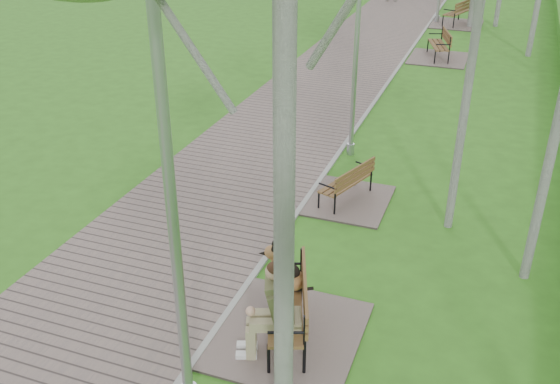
% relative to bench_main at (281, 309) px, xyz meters
% --- Properties ---
extents(walkway, '(3.50, 67.00, 0.04)m').
position_rel_bench_main_xyz_m(walkway, '(-2.68, 16.88, -0.47)').
color(walkway, '#74635E').
rests_on(walkway, ground).
extents(kerb, '(0.10, 67.00, 0.05)m').
position_rel_bench_main_xyz_m(kerb, '(-0.93, 16.88, -0.47)').
color(kerb, '#999993').
rests_on(kerb, ground).
extents(bench_main, '(1.99, 2.21, 1.73)m').
position_rel_bench_main_xyz_m(bench_main, '(0.00, 0.00, 0.00)').
color(bench_main, '#74635E').
rests_on(bench_main, ground).
extents(bench_second, '(1.62, 1.80, 1.00)m').
position_rel_bench_main_xyz_m(bench_second, '(-0.19, 4.27, -0.31)').
color(bench_second, '#74635E').
rests_on(bench_second, ground).
extents(bench_third, '(1.94, 2.16, 1.19)m').
position_rel_bench_main_xyz_m(bench_third, '(0.12, 15.43, -0.27)').
color(bench_third, '#74635E').
rests_on(bench_third, ground).
extents(bench_far, '(2.06, 2.29, 1.26)m').
position_rel_bench_main_xyz_m(bench_far, '(0.14, 21.03, -0.25)').
color(bench_far, '#74635E').
rests_on(bench_far, ground).
extents(lamp_post_near, '(0.21, 0.21, 5.45)m').
position_rel_bench_main_xyz_m(lamp_post_near, '(-0.62, -1.58, 2.06)').
color(lamp_post_near, '#9FA2A7').
rests_on(lamp_post_near, ground).
extents(lamp_post_second, '(0.17, 0.17, 4.50)m').
position_rel_bench_main_xyz_m(lamp_post_second, '(-0.68, 6.52, 1.61)').
color(lamp_post_second, '#9FA2A7').
rests_on(lamp_post_second, ground).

